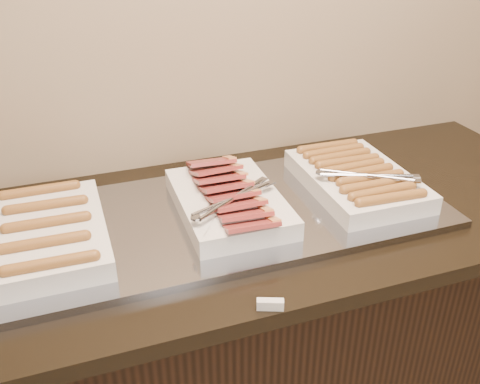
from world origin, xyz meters
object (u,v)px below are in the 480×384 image
at_px(counter, 224,347).
at_px(dish_left, 47,233).
at_px(warming_tray, 212,217).
at_px(dish_right, 357,178).
at_px(dish_center, 229,201).

xyz_separation_m(counter, dish_left, (-0.42, -0.00, 0.50)).
height_order(warming_tray, dish_left, dish_left).
bearing_deg(dish_left, dish_right, -0.08).
height_order(dish_left, dish_right, dish_right).
bearing_deg(dish_left, dish_center, -0.33).
distance_m(dish_left, dish_center, 0.44).
relative_size(warming_tray, dish_center, 3.00).
bearing_deg(counter, dish_left, -180.00).
bearing_deg(dish_right, counter, -179.58).
bearing_deg(counter, dish_right, -0.48).
xyz_separation_m(warming_tray, dish_left, (-0.40, -0.00, 0.04)).
relative_size(counter, dish_left, 5.24).
bearing_deg(dish_center, dish_left, -179.33).
height_order(warming_tray, dish_right, dish_right).
xyz_separation_m(warming_tray, dish_center, (0.04, -0.00, 0.04)).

